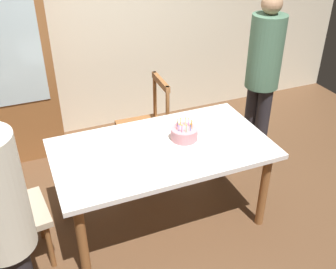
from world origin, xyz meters
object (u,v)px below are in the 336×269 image
(plate_far_side, at_px, (143,135))
(person_guest, at_px, (263,72))
(plate_near_celebrant, at_px, (111,175))
(person_celebrant, at_px, (1,225))
(birthday_cake, at_px, (184,135))
(chair_upholstered, at_px, (0,210))
(chair_spindle_back, at_px, (145,128))
(dining_table, at_px, (162,156))

(plate_far_side, xyz_separation_m, person_guest, (1.33, 0.31, 0.23))
(plate_near_celebrant, relative_size, person_celebrant, 0.13)
(birthday_cake, distance_m, person_celebrant, 1.54)
(chair_upholstered, distance_m, person_celebrant, 0.78)
(plate_far_side, bearing_deg, chair_spindle_back, 69.55)
(plate_near_celebrant, relative_size, person_guest, 0.13)
(person_celebrant, bearing_deg, chair_spindle_back, 48.45)
(dining_table, xyz_separation_m, plate_far_side, (-0.08, 0.21, 0.09))
(birthday_cake, xyz_separation_m, plate_near_celebrant, (-0.66, -0.23, -0.04))
(dining_table, bearing_deg, chair_spindle_back, 80.58)
(dining_table, relative_size, chair_upholstered, 1.78)
(person_celebrant, height_order, person_guest, person_guest)
(birthday_cake, xyz_separation_m, person_celebrant, (-1.36, -0.70, 0.16))
(dining_table, xyz_separation_m, birthday_cake, (0.20, 0.02, 0.14))
(birthday_cake, distance_m, chair_spindle_back, 0.83)
(plate_near_celebrant, height_order, chair_spindle_back, chair_spindle_back)
(dining_table, height_order, chair_spindle_back, chair_spindle_back)
(plate_near_celebrant, distance_m, person_celebrant, 0.87)
(birthday_cake, height_order, chair_upholstered, chair_upholstered)
(dining_table, distance_m, birthday_cake, 0.24)
(person_guest, bearing_deg, birthday_cake, -154.74)
(plate_near_celebrant, bearing_deg, chair_upholstered, 166.37)
(plate_far_side, xyz_separation_m, person_celebrant, (-1.08, -0.88, 0.21))
(plate_near_celebrant, height_order, person_celebrant, person_celebrant)
(birthday_cake, distance_m, plate_near_celebrant, 0.71)
(plate_far_side, bearing_deg, chair_upholstered, -168.49)
(dining_table, relative_size, person_celebrant, 1.01)
(chair_spindle_back, relative_size, person_guest, 0.56)
(birthday_cake, relative_size, person_celebrant, 0.17)
(birthday_cake, bearing_deg, person_celebrant, -152.85)
(birthday_cake, distance_m, plate_far_side, 0.34)
(birthday_cake, xyz_separation_m, chair_upholstered, (-1.43, -0.05, -0.26))
(person_guest, bearing_deg, plate_near_celebrant, -156.92)
(plate_far_side, relative_size, chair_upholstered, 0.23)
(person_celebrant, bearing_deg, chair_upholstered, 96.00)
(plate_far_side, distance_m, chair_spindle_back, 0.68)
(dining_table, bearing_deg, plate_near_celebrant, -155.65)
(dining_table, xyz_separation_m, person_celebrant, (-1.16, -0.67, 0.30))
(birthday_cake, bearing_deg, plate_far_side, 146.89)
(birthday_cake, xyz_separation_m, chair_spindle_back, (-0.07, 0.76, -0.33))
(birthday_cake, relative_size, plate_far_side, 1.27)
(plate_near_celebrant, xyz_separation_m, chair_upholstered, (-0.77, 0.19, -0.21))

